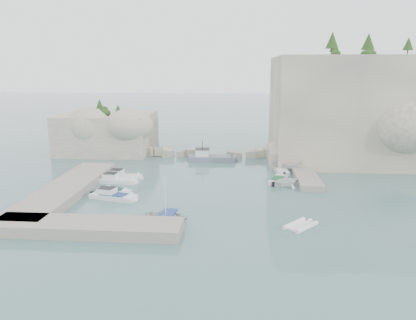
# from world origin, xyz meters

# --- Properties ---
(ground) EXTENTS (400.00, 400.00, 0.00)m
(ground) POSITION_xyz_m (0.00, 0.00, 0.00)
(ground) COLOR slate
(ground) RESTS_ON ground
(cliff_east) EXTENTS (26.00, 22.00, 17.00)m
(cliff_east) POSITION_xyz_m (23.00, 23.00, 8.50)
(cliff_east) COLOR beige
(cliff_east) RESTS_ON ground
(cliff_terrace) EXTENTS (8.00, 10.00, 2.50)m
(cliff_terrace) POSITION_xyz_m (13.00, 18.00, 1.25)
(cliff_terrace) COLOR beige
(cliff_terrace) RESTS_ON ground
(outcrop_west) EXTENTS (16.00, 14.00, 7.00)m
(outcrop_west) POSITION_xyz_m (-20.00, 25.00, 3.50)
(outcrop_west) COLOR beige
(outcrop_west) RESTS_ON ground
(quay_west) EXTENTS (5.00, 24.00, 1.10)m
(quay_west) POSITION_xyz_m (-17.00, -1.00, 0.55)
(quay_west) COLOR #9E9689
(quay_west) RESTS_ON ground
(quay_south) EXTENTS (18.00, 4.00, 1.10)m
(quay_south) POSITION_xyz_m (-10.00, -12.50, 0.55)
(quay_south) COLOR #9E9689
(quay_south) RESTS_ON ground
(ledge_east) EXTENTS (3.00, 16.00, 0.80)m
(ledge_east) POSITION_xyz_m (13.50, 10.00, 0.40)
(ledge_east) COLOR #9E9689
(ledge_east) RESTS_ON ground
(breakwater) EXTENTS (28.00, 3.00, 1.40)m
(breakwater) POSITION_xyz_m (-1.00, 22.00, 0.70)
(breakwater) COLOR beige
(breakwater) RESTS_ON ground
(motorboat_b) EXTENTS (6.08, 2.47, 1.40)m
(motorboat_b) POSITION_xyz_m (-12.30, 4.47, 0.00)
(motorboat_b) COLOR white
(motorboat_b) RESTS_ON ground
(motorboat_c) EXTENTS (4.70, 3.39, 0.70)m
(motorboat_c) POSITION_xyz_m (-11.08, -0.30, 0.00)
(motorboat_c) COLOR silver
(motorboat_c) RESTS_ON ground
(motorboat_d) EXTENTS (6.46, 3.30, 1.40)m
(motorboat_d) POSITION_xyz_m (-10.57, -2.46, 0.00)
(motorboat_d) COLOR white
(motorboat_d) RESTS_ON ground
(motorboat_a) EXTENTS (6.14, 2.20, 1.40)m
(motorboat_a) POSITION_xyz_m (-12.14, 6.47, 0.00)
(motorboat_a) COLOR silver
(motorboat_a) RESTS_ON ground
(rowboat) EXTENTS (4.96, 3.79, 0.96)m
(rowboat) POSITION_xyz_m (-3.16, -8.78, 0.00)
(rowboat) COLOR silver
(rowboat) RESTS_ON ground
(inflatable_dinghy) EXTENTS (3.85, 4.05, 0.44)m
(inflatable_dinghy) POSITION_xyz_m (10.30, -9.56, 0.00)
(inflatable_dinghy) COLOR white
(inflatable_dinghy) RESTS_ON ground
(tender_east_a) EXTENTS (4.74, 4.49, 1.97)m
(tender_east_a) POSITION_xyz_m (10.49, 4.41, 0.00)
(tender_east_a) COLOR white
(tender_east_a) RESTS_ON ground
(tender_east_b) EXTENTS (3.12, 5.02, 0.70)m
(tender_east_b) POSITION_xyz_m (9.46, 6.31, 0.00)
(tender_east_b) COLOR silver
(tender_east_b) RESTS_ON ground
(tender_east_c) EXTENTS (2.04, 5.10, 0.70)m
(tender_east_c) POSITION_xyz_m (10.50, 11.63, 0.00)
(tender_east_c) COLOR silver
(tender_east_c) RESTS_ON ground
(tender_east_d) EXTENTS (5.02, 3.43, 1.81)m
(tender_east_d) POSITION_xyz_m (11.30, 12.57, 0.00)
(tender_east_d) COLOR silver
(tender_east_d) RESTS_ON ground
(work_boat) EXTENTS (8.55, 2.80, 2.20)m
(work_boat) POSITION_xyz_m (-0.38, 18.46, 0.00)
(work_boat) COLOR slate
(work_boat) RESTS_ON ground
(rowboat_mast) EXTENTS (0.10, 0.10, 4.20)m
(rowboat_mast) POSITION_xyz_m (-3.16, -8.78, 2.58)
(rowboat_mast) COLOR white
(rowboat_mast) RESTS_ON rowboat
(vegetation) EXTENTS (53.48, 13.88, 13.40)m
(vegetation) POSITION_xyz_m (17.83, 24.40, 17.93)
(vegetation) COLOR #1E4219
(vegetation) RESTS_ON ground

